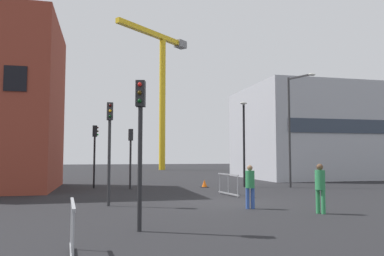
% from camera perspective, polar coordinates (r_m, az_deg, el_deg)
% --- Properties ---
extents(ground, '(160.00, 160.00, 0.00)m').
position_cam_1_polar(ground, '(16.69, 5.29, -10.95)').
color(ground, black).
extents(office_block, '(12.68, 10.87, 8.16)m').
position_cam_1_polar(office_block, '(37.34, 17.55, -0.76)').
color(office_block, '#A8AAB2').
rests_on(office_block, ground).
extents(construction_crane, '(11.36, 9.97, 19.98)m').
position_cam_1_polar(construction_crane, '(56.53, -4.54, 7.21)').
color(construction_crane, gold).
rests_on(construction_crane, ground).
extents(streetlamp_tall, '(0.96, 1.89, 7.03)m').
position_cam_1_polar(streetlamp_tall, '(25.16, 14.71, 1.04)').
color(streetlamp_tall, '#2D2D30').
rests_on(streetlamp_tall, ground).
extents(streetlamp_short, '(0.86, 1.65, 5.30)m').
position_cam_1_polar(streetlamp_short, '(24.64, 7.71, -1.17)').
color(streetlamp_short, black).
rests_on(streetlamp_short, ground).
extents(traffic_light_verge, '(0.25, 0.37, 4.12)m').
position_cam_1_polar(traffic_light_verge, '(15.70, -12.15, -1.23)').
color(traffic_light_verge, '#2D2D30').
rests_on(traffic_light_verge, ground).
extents(traffic_light_near, '(0.27, 0.38, 3.61)m').
position_cam_1_polar(traffic_light_near, '(23.51, -9.11, -2.99)').
color(traffic_light_near, '#232326').
rests_on(traffic_light_near, ground).
extents(traffic_light_far, '(0.30, 0.39, 3.99)m').
position_cam_1_polar(traffic_light_far, '(10.32, -7.69, -0.20)').
color(traffic_light_far, '#232326').
rests_on(traffic_light_far, ground).
extents(traffic_light_corner, '(0.37, 0.25, 3.88)m').
position_cam_1_polar(traffic_light_corner, '(24.64, -14.25, -2.58)').
color(traffic_light_corner, black).
rests_on(traffic_light_corner, ground).
extents(pedestrian_walking, '(0.34, 0.34, 1.71)m').
position_cam_1_polar(pedestrian_walking, '(14.06, 18.49, -7.96)').
color(pedestrian_walking, '#2D844C').
rests_on(pedestrian_walking, ground).
extents(pedestrian_waiting, '(0.34, 0.34, 1.63)m').
position_cam_1_polar(pedestrian_waiting, '(14.74, 8.61, -8.14)').
color(pedestrian_waiting, '#33519E').
rests_on(pedestrian_waiting, ground).
extents(safety_barrier_right_run, '(0.35, 2.25, 1.08)m').
position_cam_1_polar(safety_barrier_right_run, '(19.52, 5.39, -8.31)').
color(safety_barrier_right_run, gray).
rests_on(safety_barrier_right_run, ground).
extents(safety_barrier_mid_span, '(0.23, 1.93, 1.08)m').
position_cam_1_polar(safety_barrier_mid_span, '(7.91, -17.35, -14.24)').
color(safety_barrier_mid_span, '#9EA0A5').
rests_on(safety_barrier_mid_span, ground).
extents(traffic_cone_striped, '(0.47, 0.47, 0.48)m').
position_cam_1_polar(traffic_cone_striped, '(24.57, 1.86, -8.28)').
color(traffic_cone_striped, black).
rests_on(traffic_cone_striped, ground).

